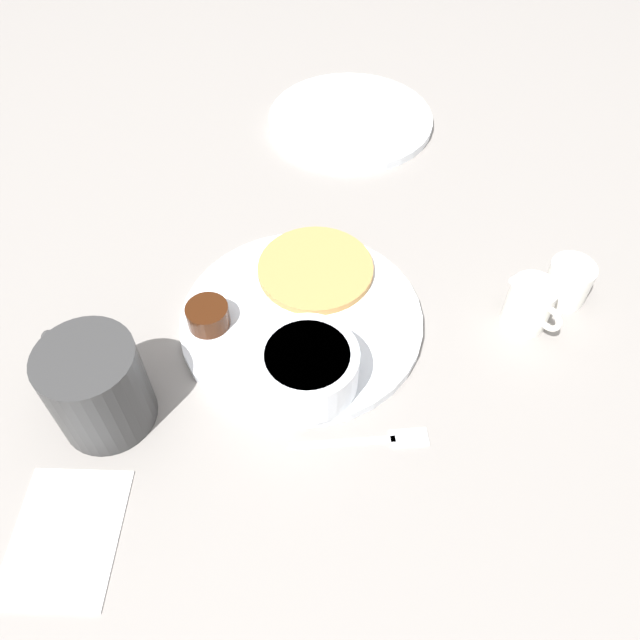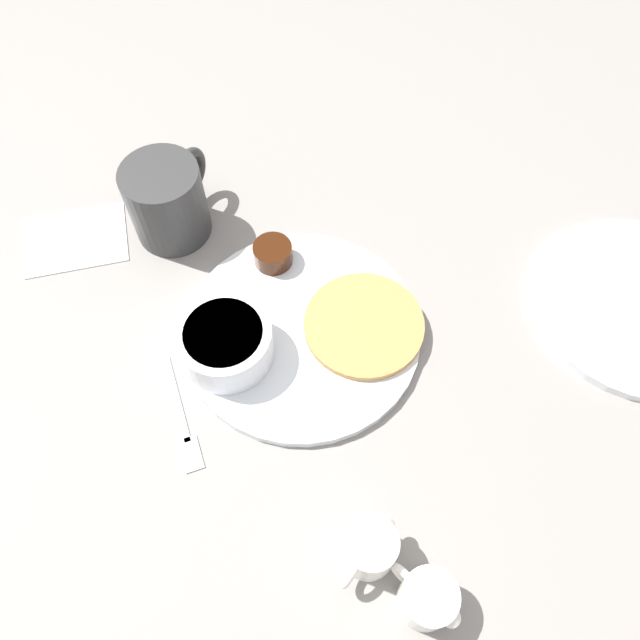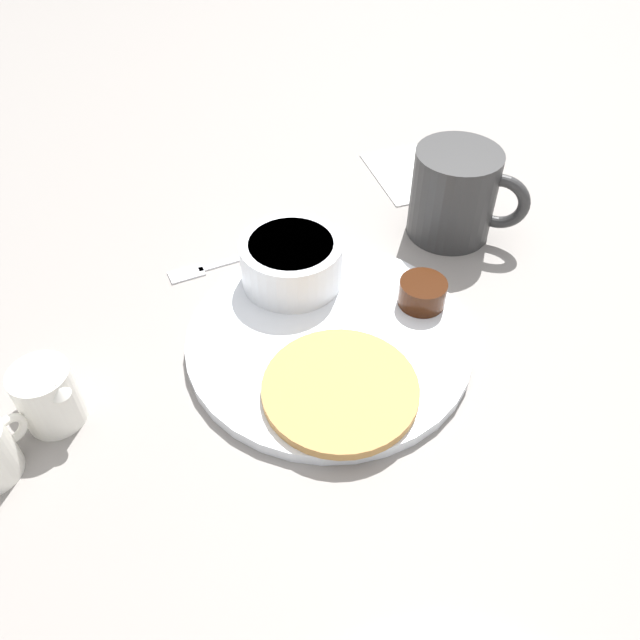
# 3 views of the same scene
# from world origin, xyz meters

# --- Properties ---
(ground_plane) EXTENTS (4.00, 4.00, 0.00)m
(ground_plane) POSITION_xyz_m (0.00, 0.00, 0.00)
(ground_plane) COLOR gray
(plate) EXTENTS (0.27, 0.27, 0.01)m
(plate) POSITION_xyz_m (0.00, 0.00, 0.01)
(plate) COLOR white
(plate) RESTS_ON ground_plane
(pancake_stack) EXTENTS (0.14, 0.14, 0.01)m
(pancake_stack) POSITION_xyz_m (0.07, -0.03, 0.02)
(pancake_stack) COLOR #B78447
(pancake_stack) RESTS_ON plate
(bowl) EXTENTS (0.10, 0.10, 0.05)m
(bowl) POSITION_xyz_m (-0.09, 0.01, 0.04)
(bowl) COLOR white
(bowl) RESTS_ON plate
(syrup_cup) EXTENTS (0.05, 0.05, 0.03)m
(syrup_cup) POSITION_xyz_m (0.01, 0.10, 0.03)
(syrup_cup) COLOR #38190A
(syrup_cup) RESTS_ON plate
(butter_ramekin) EXTENTS (0.05, 0.05, 0.04)m
(butter_ramekin) POSITION_xyz_m (-0.10, 0.03, 0.03)
(butter_ramekin) COLOR white
(butter_ramekin) RESTS_ON plate
(coffee_mug) EXTENTS (0.12, 0.10, 0.10)m
(coffee_mug) POSITION_xyz_m (-0.08, 0.21, 0.05)
(coffee_mug) COLOR #333333
(coffee_mug) RESTS_ON ground_plane
(creamer_pitcher_near) EXTENTS (0.07, 0.05, 0.06)m
(creamer_pitcher_near) POSITION_xyz_m (-0.05, -0.25, 0.03)
(creamer_pitcher_near) COLOR white
(creamer_pitcher_near) RESTS_ON ground_plane
(creamer_pitcher_far) EXTENTS (0.05, 0.07, 0.05)m
(creamer_pitcher_far) POSITION_xyz_m (-0.02, -0.31, 0.03)
(creamer_pitcher_far) COLOR white
(creamer_pitcher_far) RESTS_ON ground_plane
(fork) EXTENTS (0.03, 0.14, 0.00)m
(fork) POSITION_xyz_m (-0.16, -0.05, 0.00)
(fork) COLOR silver
(fork) RESTS_ON ground_plane
(napkin) EXTENTS (0.15, 0.12, 0.00)m
(napkin) POSITION_xyz_m (-0.20, 0.25, 0.00)
(napkin) COLOR white
(napkin) RESTS_ON ground_plane
(far_plate) EXTENTS (0.25, 0.25, 0.01)m
(far_plate) POSITION_xyz_m (0.37, -0.14, 0.01)
(far_plate) COLOR white
(far_plate) RESTS_ON ground_plane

